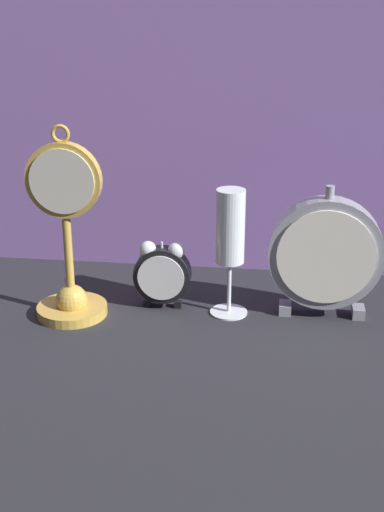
% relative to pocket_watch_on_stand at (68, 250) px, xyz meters
% --- Properties ---
extents(ground_plane, '(4.00, 4.00, 0.00)m').
position_rel_pocket_watch_on_stand_xyz_m(ground_plane, '(0.20, -0.08, -0.11)').
color(ground_plane, '#232328').
extents(fabric_backdrop_drape, '(1.66, 0.01, 0.63)m').
position_rel_pocket_watch_on_stand_xyz_m(fabric_backdrop_drape, '(0.20, 0.24, 0.20)').
color(fabric_backdrop_drape, '#8460A8').
rests_on(fabric_backdrop_drape, ground_plane).
extents(pocket_watch_on_stand, '(0.12, 0.12, 0.32)m').
position_rel_pocket_watch_on_stand_xyz_m(pocket_watch_on_stand, '(0.00, 0.00, 0.00)').
color(pocket_watch_on_stand, gold).
rests_on(pocket_watch_on_stand, ground_plane).
extents(alarm_clock_twin_bell, '(0.10, 0.03, 0.12)m').
position_rel_pocket_watch_on_stand_xyz_m(alarm_clock_twin_bell, '(0.15, 0.05, -0.05)').
color(alarm_clock_twin_bell, black).
rests_on(alarm_clock_twin_bell, ground_plane).
extents(mantel_clock_silver, '(0.19, 0.04, 0.22)m').
position_rel_pocket_watch_on_stand_xyz_m(mantel_clock_silver, '(0.41, 0.05, -0.01)').
color(mantel_clock_silver, gray).
rests_on(mantel_clock_silver, ground_plane).
extents(champagne_flute, '(0.06, 0.06, 0.22)m').
position_rel_pocket_watch_on_stand_xyz_m(champagne_flute, '(0.26, 0.04, 0.02)').
color(champagne_flute, silver).
rests_on(champagne_flute, ground_plane).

